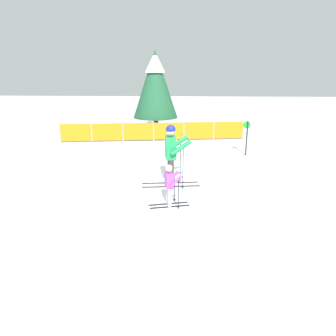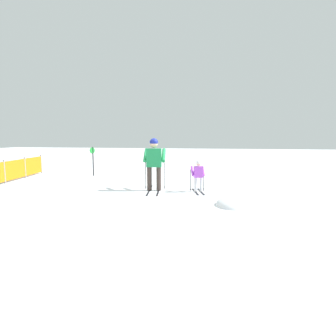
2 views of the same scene
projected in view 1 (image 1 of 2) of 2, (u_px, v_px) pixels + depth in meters
name	position (u px, v px, depth m)	size (l,w,h in m)	color
ground_plane	(180.00, 184.00, 9.71)	(60.00, 60.00, 0.00)	white
skier_adult	(172.00, 150.00, 9.32)	(1.72, 0.81, 1.79)	black
skier_child	(170.00, 182.00, 8.02)	(1.03, 0.54, 1.07)	black
safety_fence	(154.00, 131.00, 15.18)	(8.50, 1.17, 0.93)	gray
conifer_far	(155.00, 83.00, 16.08)	(2.23, 2.23, 4.14)	#4C3823
trail_marker	(247.00, 134.00, 12.63)	(0.26, 0.14, 1.35)	black
snow_mound	(97.00, 222.00, 7.32)	(1.02, 0.87, 0.41)	white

